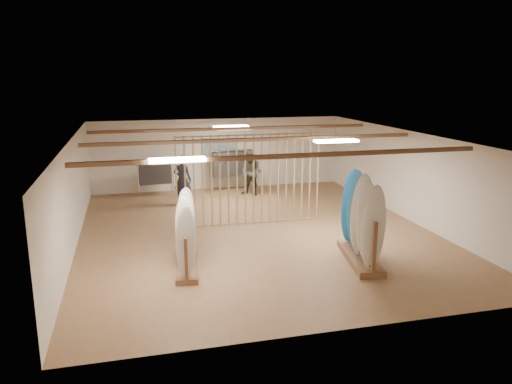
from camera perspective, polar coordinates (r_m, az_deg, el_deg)
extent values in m
plane|color=#9D734C|center=(14.70, 0.00, -4.56)|extent=(12.00, 12.00, 0.00)
plane|color=gray|center=(14.10, 0.00, 6.34)|extent=(12.00, 12.00, 0.00)
plane|color=white|center=(20.11, -4.26, 4.37)|extent=(12.00, 0.00, 12.00)
plane|color=white|center=(8.88, 9.74, -7.39)|extent=(12.00, 0.00, 12.00)
plane|color=white|center=(13.99, -20.25, -0.37)|extent=(0.00, 12.00, 12.00)
plane|color=white|center=(16.29, 17.31, 1.69)|extent=(0.00, 12.00, 12.00)
cube|color=brown|center=(14.11, 0.00, 6.02)|extent=(9.50, 6.12, 0.10)
cube|color=white|center=(14.11, 0.00, 6.10)|extent=(1.20, 0.35, 0.06)
cylinder|color=tan|center=(14.74, -9.09, 0.96)|extent=(0.05, 0.05, 2.78)
cylinder|color=tan|center=(14.77, -8.09, 1.02)|extent=(0.05, 0.05, 2.78)
cylinder|color=tan|center=(14.80, -7.10, 1.07)|extent=(0.05, 0.05, 2.78)
cylinder|color=tan|center=(14.83, -6.11, 1.13)|extent=(0.05, 0.05, 2.78)
cylinder|color=tan|center=(14.87, -5.12, 1.18)|extent=(0.05, 0.05, 2.78)
cylinder|color=tan|center=(14.91, -4.14, 1.23)|extent=(0.05, 0.05, 2.78)
cylinder|color=tan|center=(14.96, -3.16, 1.29)|extent=(0.05, 0.05, 2.78)
cylinder|color=tan|center=(15.01, -2.20, 1.34)|extent=(0.05, 0.05, 2.78)
cylinder|color=tan|center=(15.07, -1.23, 1.39)|extent=(0.05, 0.05, 2.78)
cylinder|color=tan|center=(15.13, -0.28, 1.44)|extent=(0.05, 0.05, 2.78)
cylinder|color=tan|center=(15.19, 0.67, 1.49)|extent=(0.05, 0.05, 2.78)
cylinder|color=tan|center=(15.26, 1.61, 1.54)|extent=(0.05, 0.05, 2.78)
cylinder|color=tan|center=(15.33, 2.54, 1.59)|extent=(0.05, 0.05, 2.78)
cylinder|color=tan|center=(15.41, 3.46, 1.63)|extent=(0.05, 0.05, 2.78)
cylinder|color=tan|center=(15.49, 4.37, 1.68)|extent=(0.05, 0.05, 2.78)
cylinder|color=tan|center=(15.57, 5.28, 1.73)|extent=(0.05, 0.05, 2.78)
cylinder|color=tan|center=(15.66, 6.17, 1.77)|extent=(0.05, 0.05, 2.78)
cylinder|color=tan|center=(15.75, 7.05, 1.81)|extent=(0.05, 0.05, 2.78)
cube|color=#2D64A0|center=(20.06, -4.26, 4.92)|extent=(1.40, 0.03, 0.90)
cube|color=brown|center=(12.19, -7.87, -8.19)|extent=(0.77, 2.27, 0.13)
cylinder|color=black|center=(11.92, -8.00, -4.47)|extent=(0.28, 2.16, 0.01)
ellipsoid|color=white|center=(11.03, -8.05, -5.58)|extent=(0.43, 0.11, 1.66)
ellipsoid|color=white|center=(11.37, -8.03, -4.98)|extent=(0.43, 0.11, 1.66)
ellipsoid|color=white|center=(11.72, -8.01, -4.43)|extent=(0.43, 0.11, 1.66)
ellipsoid|color=white|center=(12.07, -8.00, -3.90)|extent=(0.43, 0.11, 1.66)
ellipsoid|color=white|center=(12.42, -7.98, -3.40)|extent=(0.43, 0.11, 1.66)
ellipsoid|color=white|center=(12.77, -7.97, -2.94)|extent=(0.43, 0.11, 1.66)
cube|color=brown|center=(12.72, 11.76, -7.35)|extent=(1.04, 2.41, 0.17)
cylinder|color=black|center=(12.40, 11.98, -2.89)|extent=(0.44, 2.25, 0.01)
ellipsoid|color=white|center=(11.48, 13.27, -3.82)|extent=(0.54, 0.17, 2.06)
ellipsoid|color=white|center=(11.93, 12.61, -3.15)|extent=(0.54, 0.17, 2.06)
ellipsoid|color=silver|center=(12.38, 12.00, -2.52)|extent=(0.54, 0.17, 2.06)
ellipsoid|color=#2D8CD1|center=(12.83, 11.43, -1.93)|extent=(0.54, 0.17, 2.06)
ellipsoid|color=#2D8CD1|center=(13.28, 10.90, -1.38)|extent=(0.54, 0.17, 2.06)
cylinder|color=silver|center=(18.95, -11.51, 3.35)|extent=(1.27, 0.15, 0.03)
cube|color=black|center=(19.03, -11.45, 2.07)|extent=(1.21, 0.43, 0.78)
cylinder|color=silver|center=(19.07, -11.42, 1.46)|extent=(0.03, 0.03, 1.37)
cylinder|color=silver|center=(19.55, -3.06, 4.75)|extent=(1.55, 0.21, 0.03)
cube|color=black|center=(19.63, -3.04, 3.23)|extent=(1.48, 0.55, 0.94)
cylinder|color=silver|center=(19.68, -3.03, 2.51)|extent=(0.03, 0.03, 1.66)
imported|color=black|center=(17.69, -8.42, 1.73)|extent=(0.88, 0.78, 2.01)
imported|color=#343028|center=(18.89, -0.54, 2.59)|extent=(1.22, 1.20, 1.99)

